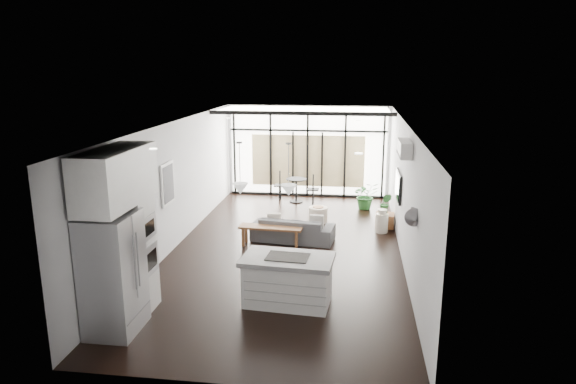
% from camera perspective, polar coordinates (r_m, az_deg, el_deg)
% --- Properties ---
extents(floor, '(5.00, 10.00, 0.00)m').
position_cam_1_polar(floor, '(11.47, -0.20, -6.43)').
color(floor, black).
rests_on(floor, ground).
extents(ceiling, '(5.00, 10.00, 0.00)m').
position_cam_1_polar(ceiling, '(10.81, -0.21, 7.61)').
color(ceiling, white).
rests_on(ceiling, ground).
extents(wall_left, '(0.02, 10.00, 2.80)m').
position_cam_1_polar(wall_left, '(11.65, -12.48, 0.75)').
color(wall_left, silver).
rests_on(wall_left, ground).
extents(wall_right, '(0.02, 10.00, 2.80)m').
position_cam_1_polar(wall_right, '(11.01, 12.80, -0.03)').
color(wall_right, silver).
rests_on(wall_right, ground).
extents(wall_back, '(5.00, 0.02, 2.80)m').
position_cam_1_polar(wall_back, '(15.93, 2.22, 4.57)').
color(wall_back, silver).
rests_on(wall_back, ground).
extents(wall_front, '(5.00, 0.02, 2.80)m').
position_cam_1_polar(wall_front, '(6.38, -6.35, -10.11)').
color(wall_front, silver).
rests_on(wall_front, ground).
extents(glazing, '(5.00, 0.20, 2.80)m').
position_cam_1_polar(glazing, '(15.81, 2.18, 4.50)').
color(glazing, black).
rests_on(glazing, ground).
extents(skylight, '(4.70, 1.90, 0.06)m').
position_cam_1_polar(skylight, '(14.77, 1.91, 9.19)').
color(skylight, white).
rests_on(skylight, ceiling).
extents(neighbour_building, '(3.50, 0.02, 1.60)m').
position_cam_1_polar(neighbour_building, '(15.93, 2.20, 3.47)').
color(neighbour_building, beige).
rests_on(neighbour_building, ground).
extents(island, '(1.60, 1.03, 0.84)m').
position_cam_1_polar(island, '(8.89, -0.03, -9.77)').
color(island, white).
rests_on(island, floor).
extents(cooktop, '(0.75, 0.53, 0.01)m').
position_cam_1_polar(cooktop, '(8.72, -0.03, -7.21)').
color(cooktop, black).
rests_on(cooktop, island).
extents(fridge, '(0.72, 0.90, 1.86)m').
position_cam_1_polar(fridge, '(8.27, -18.87, -8.60)').
color(fridge, '#929397').
rests_on(fridge, floor).
extents(appliance_column, '(0.63, 0.66, 2.45)m').
position_cam_1_polar(appliance_column, '(8.76, -17.09, -5.11)').
color(appliance_column, white).
rests_on(appliance_column, floor).
extents(upper_cabinets, '(0.62, 1.75, 0.86)m').
position_cam_1_polar(upper_cabinets, '(8.16, -18.59, 1.59)').
color(upper_cabinets, white).
rests_on(upper_cabinets, wall_left).
extents(pendant_left, '(0.26, 0.26, 0.18)m').
position_cam_1_polar(pendant_left, '(8.44, -5.32, 0.37)').
color(pendant_left, white).
rests_on(pendant_left, ceiling).
extents(pendant_right, '(0.26, 0.26, 0.18)m').
position_cam_1_polar(pendant_right, '(8.31, 0.07, 0.21)').
color(pendant_right, white).
rests_on(pendant_right, ceiling).
extents(sofa, '(1.96, 0.79, 0.74)m').
position_cam_1_polar(sofa, '(11.95, 0.55, -3.69)').
color(sofa, '#515153').
rests_on(sofa, floor).
extents(console_bench, '(1.45, 0.44, 0.46)m').
position_cam_1_polar(console_bench, '(11.63, -1.93, -4.93)').
color(console_bench, brown).
rests_on(console_bench, floor).
extents(pouf, '(0.62, 0.62, 0.39)m').
position_cam_1_polar(pouf, '(13.41, 3.36, -2.52)').
color(pouf, beige).
rests_on(pouf, floor).
extents(crate, '(0.49, 0.49, 0.35)m').
position_cam_1_polar(crate, '(13.21, 10.70, -3.11)').
color(crate, brown).
rests_on(crate, floor).
extents(plant_tall, '(0.89, 0.95, 0.61)m').
position_cam_1_polar(plant_tall, '(14.74, 8.62, -0.70)').
color(plant_tall, '#235C25').
rests_on(plant_tall, floor).
extents(plant_crate, '(0.40, 0.59, 0.24)m').
position_cam_1_polar(plant_crate, '(13.13, 10.76, -1.90)').
color(plant_crate, '#235C25').
rests_on(plant_crate, crate).
extents(milk_can, '(0.32, 0.32, 0.59)m').
position_cam_1_polar(milk_can, '(12.74, 10.40, -3.17)').
color(milk_can, silver).
rests_on(milk_can, floor).
extents(bistro_set, '(1.56, 1.03, 0.69)m').
position_cam_1_polar(bistro_set, '(15.29, 0.92, 0.15)').
color(bistro_set, black).
rests_on(bistro_set, floor).
extents(tv, '(0.05, 1.10, 0.65)m').
position_cam_1_polar(tv, '(12.00, 12.18, 0.66)').
color(tv, black).
rests_on(tv, wall_right).
extents(ac_unit, '(0.22, 0.90, 0.30)m').
position_cam_1_polar(ac_unit, '(10.01, 12.83, 4.74)').
color(ac_unit, white).
rests_on(ac_unit, wall_right).
extents(framed_art, '(0.04, 0.70, 0.90)m').
position_cam_1_polar(framed_art, '(11.15, -13.24, 0.91)').
color(framed_art, black).
rests_on(framed_art, wall_left).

